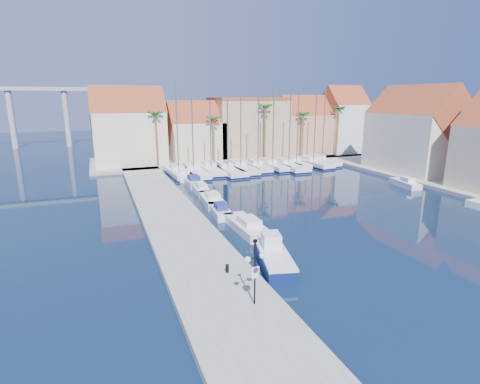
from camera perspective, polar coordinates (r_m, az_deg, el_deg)
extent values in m
plane|color=black|center=(29.37, 13.08, -10.30)|extent=(260.00, 260.00, 0.00)
cube|color=gray|center=(37.90, -10.17, -4.08)|extent=(6.00, 77.00, 0.50)
cube|color=gray|center=(75.34, -0.92, 5.24)|extent=(54.00, 16.00, 0.50)
cube|color=gray|center=(61.23, 30.54, 1.15)|extent=(12.00, 60.00, 0.50)
cylinder|color=black|center=(21.47, 2.28, -12.13)|extent=(0.10, 0.10, 3.96)
cylinder|color=black|center=(20.97, 1.74, -10.11)|extent=(0.49, 0.15, 0.05)
cylinder|color=black|center=(21.22, 2.86, -9.81)|extent=(0.49, 0.15, 0.05)
sphere|color=white|center=(20.84, 1.17, -10.26)|extent=(0.36, 0.36, 0.36)
sphere|color=white|center=(21.36, 3.42, -9.66)|extent=(0.36, 0.36, 0.36)
cube|color=black|center=(20.71, 2.33, -7.46)|extent=(0.24, 0.16, 0.16)
cube|color=white|center=(21.39, 2.38, -11.95)|extent=(0.49, 0.13, 0.49)
cylinder|color=red|center=(21.35, 2.42, -11.85)|extent=(0.33, 0.08, 0.34)
cylinder|color=#1933A5|center=(21.34, 2.43, -11.86)|extent=(0.24, 0.06, 0.24)
cube|color=white|center=(21.54, 2.37, -12.78)|extent=(0.39, 0.11, 0.14)
cylinder|color=black|center=(25.80, -1.95, -11.56)|extent=(0.23, 0.23, 0.57)
cube|color=navy|center=(27.86, 5.22, -10.34)|extent=(3.39, 6.34, 0.90)
cube|color=white|center=(27.63, 5.24, -9.30)|extent=(3.39, 6.34, 0.20)
cube|color=white|center=(28.51, 4.75, -7.33)|extent=(1.65, 1.87, 1.11)
cube|color=white|center=(34.87, 0.96, -5.22)|extent=(2.34, 6.85, 0.80)
cube|color=white|center=(34.05, 1.41, -4.46)|extent=(1.58, 2.42, 0.60)
cube|color=white|center=(39.38, -3.10, -2.94)|extent=(2.01, 5.19, 0.80)
cube|color=navy|center=(38.70, -2.94, -2.17)|extent=(1.27, 1.86, 0.60)
cube|color=white|center=(43.79, -4.36, -1.19)|extent=(2.55, 6.51, 0.80)
cube|color=white|center=(43.00, -4.20, -0.51)|extent=(1.60, 2.34, 0.60)
cube|color=white|center=(48.35, -5.95, 0.25)|extent=(1.81, 5.15, 0.80)
cube|color=white|center=(47.70, -5.84, 0.93)|extent=(1.20, 1.82, 0.60)
cube|color=white|center=(53.60, -7.21, 1.60)|extent=(2.11, 6.37, 0.80)
cube|color=navy|center=(52.85, -7.08, 2.20)|extent=(1.45, 2.24, 0.60)
cube|color=white|center=(57.68, -8.58, 2.45)|extent=(2.40, 6.37, 0.80)
cube|color=white|center=(56.94, -8.51, 3.02)|extent=(1.54, 2.28, 0.60)
cube|color=white|center=(62.44, -9.75, 3.30)|extent=(2.24, 5.63, 0.80)
cube|color=white|center=(61.77, -9.72, 3.85)|extent=(1.40, 2.02, 0.60)
cube|color=white|center=(56.65, 23.83, 1.17)|extent=(2.31, 5.26, 0.80)
cube|color=white|center=(56.12, 24.20, 1.75)|extent=(1.37, 1.92, 0.60)
cube|color=white|center=(59.73, -9.42, 2.92)|extent=(3.11, 10.54, 1.00)
cube|color=#0D0E45|center=(59.79, -9.40, 2.62)|extent=(3.17, 10.60, 0.28)
cube|color=white|center=(60.58, -9.69, 3.84)|extent=(2.02, 3.20, 0.60)
cylinder|color=slate|center=(58.26, -9.58, 9.74)|extent=(0.20, 0.20, 13.30)
cube|color=white|center=(60.23, -7.19, 3.09)|extent=(3.24, 11.84, 1.00)
cube|color=#0D0E45|center=(60.29, -7.18, 2.80)|extent=(3.30, 11.90, 0.28)
cube|color=white|center=(61.21, -7.46, 4.03)|extent=(2.20, 3.57, 0.60)
cylinder|color=slate|center=(58.80, -7.24, 8.73)|extent=(0.20, 0.20, 10.98)
cube|color=white|center=(61.77, -4.53, 3.44)|extent=(3.09, 10.49, 1.00)
cube|color=#0D0E45|center=(61.83, -4.53, 3.15)|extent=(3.15, 10.55, 0.28)
cube|color=white|center=(62.61, -4.78, 4.32)|extent=(2.01, 3.19, 0.60)
cylinder|color=slate|center=(60.45, -4.52, 8.73)|extent=(0.20, 0.20, 10.53)
cube|color=white|center=(61.33, -2.04, 3.40)|extent=(3.47, 11.75, 1.00)
cube|color=#0D0E45|center=(61.39, -2.04, 3.10)|extent=(3.53, 11.81, 0.28)
cube|color=white|center=(62.25, -2.43, 4.30)|extent=(2.25, 3.57, 0.60)
cylinder|color=slate|center=(59.97, -1.89, 8.75)|extent=(0.20, 0.20, 10.59)
cube|color=white|center=(63.04, -0.06, 3.70)|extent=(3.28, 11.73, 1.00)
cube|color=#0D0E45|center=(63.10, -0.06, 3.42)|extent=(3.35, 11.79, 0.28)
cube|color=white|center=(63.98, -0.41, 4.59)|extent=(2.20, 3.54, 0.60)
cylinder|color=slate|center=(61.65, 0.12, 9.38)|extent=(0.20, 0.20, 11.61)
cube|color=white|center=(64.14, 2.60, 3.87)|extent=(2.85, 9.27, 1.00)
cube|color=#0D0E45|center=(64.19, 2.59, 3.59)|extent=(2.92, 9.34, 0.28)
cube|color=white|center=(64.85, 2.32, 4.70)|extent=(1.81, 2.83, 0.60)
cylinder|color=slate|center=(62.87, 2.81, 9.61)|extent=(0.20, 0.20, 11.95)
cube|color=white|center=(65.30, 4.74, 4.02)|extent=(3.38, 10.07, 1.00)
cube|color=#0D0E45|center=(65.36, 4.74, 3.75)|extent=(3.44, 10.13, 0.28)
cube|color=white|center=(66.01, 4.32, 4.85)|extent=(2.04, 3.11, 0.60)
cylinder|color=slate|center=(63.98, 5.11, 10.56)|extent=(0.20, 0.20, 13.96)
cube|color=white|center=(65.68, 7.18, 4.02)|extent=(3.07, 11.57, 1.00)
cube|color=#0D0E45|center=(65.74, 7.17, 3.74)|extent=(3.13, 11.63, 0.28)
cube|color=white|center=(66.56, 6.74, 4.86)|extent=(2.12, 3.48, 0.60)
cylinder|color=slate|center=(64.28, 7.63, 10.48)|extent=(0.20, 0.20, 13.91)
cube|color=white|center=(67.81, 8.43, 4.30)|extent=(2.89, 8.99, 1.00)
cube|color=#0D0E45|center=(67.86, 8.42, 4.03)|extent=(2.96, 9.05, 0.28)
cube|color=white|center=(68.47, 8.13, 5.08)|extent=(1.79, 2.76, 0.60)
cylinder|color=slate|center=(66.56, 8.82, 10.51)|extent=(0.20, 0.20, 13.77)
cube|color=white|center=(68.95, 10.87, 4.36)|extent=(3.45, 10.29, 1.00)
cube|color=#0D0E45|center=(69.01, 10.86, 4.10)|extent=(3.51, 10.36, 0.28)
cube|color=white|center=(69.63, 10.41, 5.14)|extent=(2.08, 3.17, 0.60)
cylinder|color=slate|center=(67.76, 11.38, 9.74)|extent=(0.20, 0.20, 12.08)
cube|color=white|center=(70.92, 12.14, 4.57)|extent=(3.08, 9.64, 1.00)
cube|color=#0D0E45|center=(70.98, 12.12, 4.31)|extent=(3.14, 9.70, 0.28)
cube|color=white|center=(71.55, 11.72, 5.32)|extent=(1.91, 2.96, 0.60)
cylinder|color=slate|center=(69.74, 12.68, 10.35)|extent=(0.20, 0.20, 13.42)
cube|color=beige|center=(69.53, -16.48, 7.86)|extent=(12.00, 9.00, 9.00)
cube|color=brown|center=(69.22, -16.75, 11.56)|extent=(12.30, 9.00, 9.00)
cube|color=beige|center=(71.57, -6.74, 7.70)|extent=(10.00, 8.00, 7.00)
cube|color=brown|center=(71.26, -6.83, 10.50)|extent=(10.30, 8.00, 8.00)
cube|color=#9C7F60|center=(75.74, 1.22, 9.67)|extent=(14.00, 10.00, 11.00)
cube|color=brown|center=(75.50, 1.25, 14.02)|extent=(14.20, 10.20, 0.50)
cube|color=tan|center=(80.26, 9.55, 8.66)|extent=(10.00, 8.00, 8.00)
cube|color=brown|center=(79.99, 9.67, 11.51)|extent=(10.30, 8.00, 8.00)
cube|color=silver|center=(84.25, 15.29, 9.30)|extent=(8.00, 8.00, 10.00)
cube|color=brown|center=(84.02, 15.52, 12.69)|extent=(8.30, 8.00, 8.00)
cube|color=beige|center=(66.38, 25.04, 6.84)|extent=(9.00, 14.00, 9.00)
cube|color=brown|center=(66.05, 25.46, 10.70)|extent=(9.00, 14.30, 9.00)
cylinder|color=brown|center=(65.02, -12.57, 7.70)|extent=(0.36, 0.36, 9.00)
sphere|color=#1B5D1A|center=(64.70, -12.78, 11.52)|extent=(2.60, 2.60, 2.60)
cylinder|color=brown|center=(67.25, -4.03, 7.78)|extent=(0.36, 0.36, 8.00)
sphere|color=#1B5D1A|center=(66.93, -4.08, 11.05)|extent=(2.60, 2.60, 2.60)
cylinder|color=brown|center=(70.68, 3.83, 8.91)|extent=(0.36, 0.36, 10.00)
sphere|color=#1B5D1A|center=(70.40, 3.90, 12.84)|extent=(2.60, 2.60, 2.60)
cylinder|color=brown|center=(74.43, 9.49, 8.43)|extent=(0.36, 0.36, 8.50)
sphere|color=#1B5D1A|center=(74.15, 9.62, 11.59)|extent=(2.60, 2.60, 2.60)
cylinder|color=brown|center=(78.71, 14.61, 8.84)|extent=(0.36, 0.36, 9.50)
sphere|color=#1B5D1A|center=(78.45, 14.82, 12.19)|extent=(2.60, 2.60, 2.60)
cylinder|color=#9E9E99|center=(105.74, -31.46, 9.46)|extent=(1.40, 1.40, 14.00)
cylinder|color=#9E9E99|center=(104.29, -24.90, 10.18)|extent=(1.40, 1.40, 14.00)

